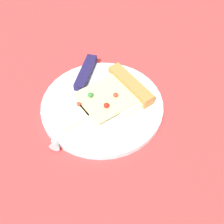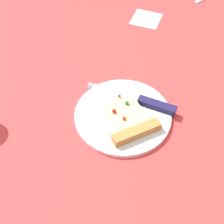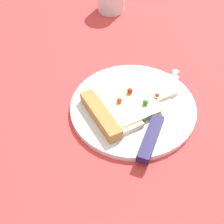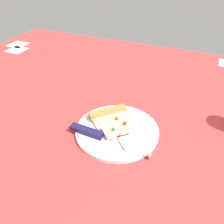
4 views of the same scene
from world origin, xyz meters
TOP-DOWN VIEW (x-y plane):
  - ground_plane at (0.03, -0.02)cm, footprint 156.65×156.65cm
  - plate at (-9.88, -4.54)cm, footprint 24.14×24.14cm
  - pizza_slice at (-8.00, -6.35)cm, footprint 17.95×17.68cm
  - knife at (-7.17, 0.75)cm, footprint 24.08×3.38cm

SIDE VIEW (x-z plane):
  - ground_plane at x=0.03cm, z-range -3.00..0.00cm
  - plate at x=-9.88cm, z-range 0.00..1.14cm
  - knife at x=-7.17cm, z-range 0.52..2.97cm
  - pizza_slice at x=-8.00cm, z-range 0.74..3.11cm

